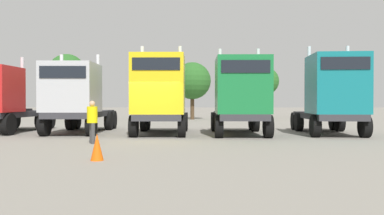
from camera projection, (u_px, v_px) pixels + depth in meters
ground at (151, 139)px, 16.98m from camera, size 200.00×200.00×0.00m
semi_truck_silver at (76, 97)px, 19.45m from camera, size 2.79×6.49×4.09m
semi_truck_yellow at (160, 95)px, 18.65m from camera, size 2.67×5.96×4.40m
semi_truck_green at (241, 96)px, 18.44m from camera, size 2.65×6.24×4.26m
semi_truck_teal at (333, 94)px, 18.63m from camera, size 2.79×6.13×4.43m
visitor_in_hivis at (92, 119)px, 14.95m from camera, size 0.54×0.54×1.66m
traffic_cone_mid at (97, 147)px, 10.62m from camera, size 0.36×0.36×0.74m
oak_far_left at (67, 73)px, 35.63m from camera, size 3.39×3.39×6.04m
oak_far_centre at (192, 81)px, 35.80m from camera, size 3.43×3.43×5.30m
oak_far_right at (265, 81)px, 39.80m from camera, size 2.86×2.86×5.20m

